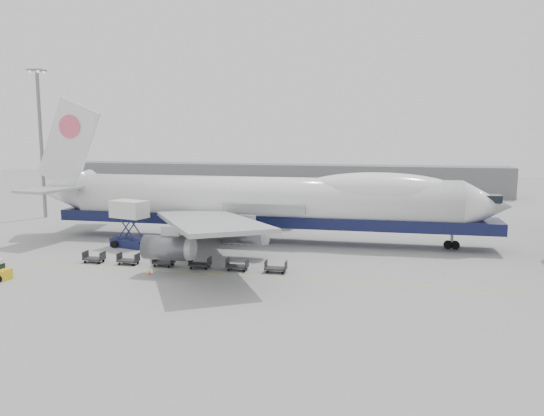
# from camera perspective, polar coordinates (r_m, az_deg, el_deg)

# --- Properties ---
(ground) EXTENTS (260.00, 260.00, 0.00)m
(ground) POSITION_cam_1_polar(r_m,az_deg,el_deg) (62.09, -3.54, -5.77)
(ground) COLOR gray
(ground) RESTS_ON ground
(apron_line) EXTENTS (60.00, 0.15, 0.01)m
(apron_line) POSITION_cam_1_polar(r_m,az_deg,el_deg) (56.52, -5.16, -7.20)
(apron_line) COLOR gold
(apron_line) RESTS_ON ground
(hangar) EXTENTS (110.00, 8.00, 7.00)m
(hangar) POSITION_cam_1_polar(r_m,az_deg,el_deg) (131.19, 0.36, 3.21)
(hangar) COLOR slate
(hangar) RESTS_ON ground
(floodlight_mast) EXTENTS (2.40, 2.40, 25.43)m
(floodlight_mast) POSITION_cam_1_polar(r_m,az_deg,el_deg) (100.54, -23.62, 7.14)
(floodlight_mast) COLOR slate
(floodlight_mast) RESTS_ON ground
(airliner) EXTENTS (67.00, 55.30, 19.98)m
(airliner) POSITION_cam_1_polar(r_m,az_deg,el_deg) (72.35, -0.56, 0.79)
(airliner) COLOR white
(airliner) RESTS_ON ground
(catering_truck) EXTENTS (5.54, 4.48, 6.11)m
(catering_truck) POSITION_cam_1_polar(r_m,az_deg,el_deg) (71.58, -15.06, -1.35)
(catering_truck) COLOR #171B46
(catering_truck) RESTS_ON ground
(traffic_cone) EXTENTS (0.33, 0.33, 0.49)m
(traffic_cone) POSITION_cam_1_polar(r_m,az_deg,el_deg) (57.98, -13.07, -6.75)
(traffic_cone) COLOR orange
(traffic_cone) RESTS_ON ground
(dolly_0) EXTENTS (2.30, 1.35, 1.30)m
(dolly_0) POSITION_cam_1_polar(r_m,az_deg,el_deg) (64.76, -18.59, -5.12)
(dolly_0) COLOR #2D2D30
(dolly_0) RESTS_ON ground
(dolly_1) EXTENTS (2.30, 1.35, 1.30)m
(dolly_1) POSITION_cam_1_polar(r_m,az_deg,el_deg) (62.72, -15.19, -5.40)
(dolly_1) COLOR #2D2D30
(dolly_1) RESTS_ON ground
(dolly_2) EXTENTS (2.30, 1.35, 1.30)m
(dolly_2) POSITION_cam_1_polar(r_m,az_deg,el_deg) (60.92, -11.58, -5.68)
(dolly_2) COLOR #2D2D30
(dolly_2) RESTS_ON ground
(dolly_3) EXTENTS (2.30, 1.35, 1.30)m
(dolly_3) POSITION_cam_1_polar(r_m,az_deg,el_deg) (59.38, -7.76, -5.96)
(dolly_3) COLOR #2D2D30
(dolly_3) RESTS_ON ground
(dolly_4) EXTENTS (2.30, 1.35, 1.30)m
(dolly_4) POSITION_cam_1_polar(r_m,az_deg,el_deg) (58.11, -3.75, -6.21)
(dolly_4) COLOR #2D2D30
(dolly_4) RESTS_ON ground
(dolly_5) EXTENTS (2.30, 1.35, 1.30)m
(dolly_5) POSITION_cam_1_polar(r_m,az_deg,el_deg) (57.13, 0.42, -6.45)
(dolly_5) COLOR #2D2D30
(dolly_5) RESTS_ON ground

